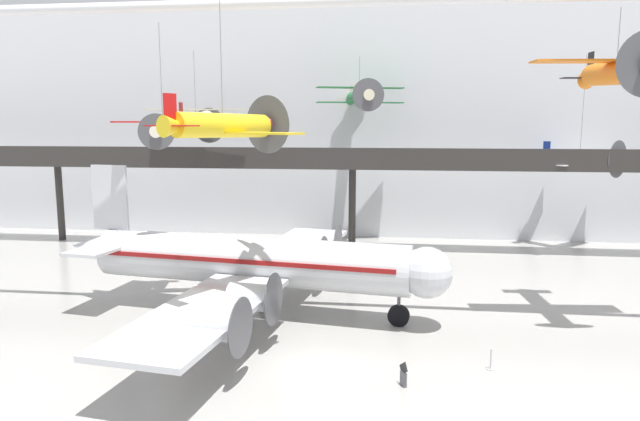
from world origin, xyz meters
name	(u,v)px	position (x,y,z in m)	size (l,w,h in m)	color
ground_plane	(313,369)	(0.00, 0.00, 0.00)	(260.00, 260.00, 0.00)	#9E9B96
hangar_back_wall	(357,122)	(0.00, 35.05, 12.11)	(140.00, 3.00, 24.21)	silver
mezzanine_walkway	(352,165)	(0.00, 27.10, 8.15)	(110.00, 3.20, 9.81)	#2D2B28
ceiling_truss_beam	(328,2)	(0.00, 6.58, 18.73)	(120.00, 0.60, 0.60)	silver
airliner_silver_main	(249,262)	(-5.19, 7.90, 3.35)	(25.73, 29.47, 9.28)	silver
suspended_plane_cream_biplane	(196,120)	(-13.86, 23.69, 12.26)	(9.38, 7.68, 8.26)	beige
suspended_plane_orange_highwing	(616,72)	(16.23, 8.45, 14.89)	(9.73, 7.93, 5.15)	orange
suspended_plane_white_twin	(580,159)	(21.04, 29.10, 8.73)	(7.94, 7.92, 11.00)	silver
suspended_plane_green_biplane	(359,97)	(0.48, 30.01, 14.52)	(8.50, 7.22, 5.34)	#1E6B33
suspended_plane_red_highwing	(163,127)	(-11.17, 9.54, 11.76)	(6.34, 5.25, 7.99)	red
suspended_plane_yellow_lowwing	(223,126)	(-4.96, 2.26, 11.88)	(8.59, 7.72, 8.06)	yellow
stanchion_barrier	(491,363)	(8.73, 0.98, 0.33)	(0.36, 0.36, 1.08)	#B2B5BA
info_sign_pedestal	(403,377)	(4.41, -1.37, 0.46)	(0.38, 0.71, 1.24)	#4C4C51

